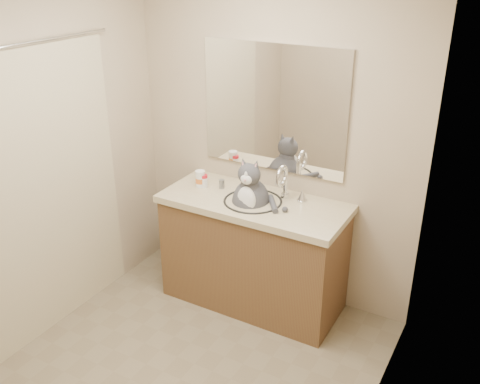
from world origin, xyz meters
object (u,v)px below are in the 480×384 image
Objects in this scene: cat at (251,200)px; pill_bottle_orange at (200,179)px; pill_bottle_redcap at (204,181)px; grey_canister at (222,184)px.

cat is 0.45m from pill_bottle_orange.
cat is at bearing -6.93° from pill_bottle_redcap.
pill_bottle_orange is 1.87× the size of grey_canister.
pill_bottle_orange is 0.17m from grey_canister.
pill_bottle_redcap is at bearing 15.36° from pill_bottle_orange.
pill_bottle_orange is at bearing -161.60° from grey_canister.
cat is at bearing -5.58° from pill_bottle_orange.
cat is 0.31m from grey_canister.
cat is at bearing -17.96° from grey_canister.
pill_bottle_orange is (-0.45, 0.04, 0.05)m from cat.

